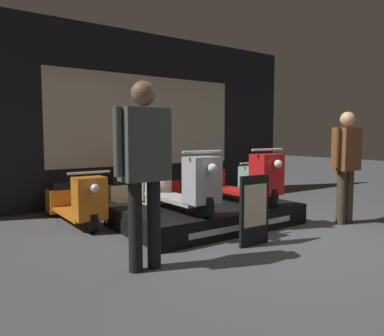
% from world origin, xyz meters
% --- Properties ---
extents(ground_plane, '(30.00, 30.00, 0.00)m').
position_xyz_m(ground_plane, '(0.00, 0.00, 0.00)').
color(ground_plane, '#4C4C51').
extents(shop_wall_back, '(7.01, 0.09, 3.20)m').
position_xyz_m(shop_wall_back, '(0.00, 3.40, 1.60)').
color(shop_wall_back, black).
rests_on(shop_wall_back, ground_plane).
extents(display_platform, '(2.43, 1.59, 0.29)m').
position_xyz_m(display_platform, '(-0.29, 1.13, 0.14)').
color(display_platform, black).
rests_on(display_platform, ground_plane).
extents(scooter_display_left, '(0.56, 1.72, 0.80)m').
position_xyz_m(scooter_display_left, '(-0.83, 1.11, 0.61)').
color(scooter_display_left, black).
rests_on(scooter_display_left, display_platform).
extents(scooter_display_right, '(0.56, 1.72, 0.80)m').
position_xyz_m(scooter_display_right, '(0.26, 1.11, 0.61)').
color(scooter_display_right, black).
rests_on(scooter_display_right, display_platform).
extents(scooter_backrow_0, '(0.56, 1.72, 0.80)m').
position_xyz_m(scooter_backrow_0, '(-1.79, 2.28, 0.32)').
color(scooter_backrow_0, black).
rests_on(scooter_backrow_0, ground_plane).
extents(scooter_backrow_1, '(0.56, 1.72, 0.80)m').
position_xyz_m(scooter_backrow_1, '(-0.82, 2.28, 0.32)').
color(scooter_backrow_1, black).
rests_on(scooter_backrow_1, ground_plane).
extents(scooter_backrow_2, '(0.56, 1.72, 0.80)m').
position_xyz_m(scooter_backrow_2, '(0.16, 2.28, 0.32)').
color(scooter_backrow_2, black).
rests_on(scooter_backrow_2, ground_plane).
extents(scooter_backrow_3, '(0.56, 1.72, 0.80)m').
position_xyz_m(scooter_backrow_3, '(1.13, 2.28, 0.32)').
color(scooter_backrow_3, black).
rests_on(scooter_backrow_3, ground_plane).
extents(person_left_browsing, '(0.60, 0.24, 1.77)m').
position_xyz_m(person_left_browsing, '(-1.85, 0.03, 1.05)').
color(person_left_browsing, black).
rests_on(person_left_browsing, ground_plane).
extents(person_right_browsing, '(0.57, 0.23, 1.60)m').
position_xyz_m(person_right_browsing, '(1.40, 0.03, 0.93)').
color(person_right_browsing, '#473828').
rests_on(person_right_browsing, ground_plane).
extents(price_sign_board, '(0.43, 0.04, 0.82)m').
position_xyz_m(price_sign_board, '(-0.45, 0.00, 0.41)').
color(price_sign_board, black).
rests_on(price_sign_board, ground_plane).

